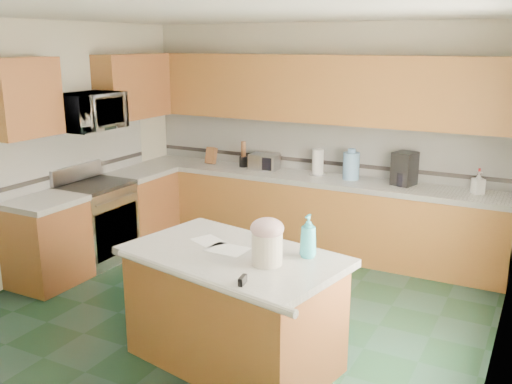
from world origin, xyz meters
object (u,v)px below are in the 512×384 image
Objects in this scene: island_top at (233,257)px; toaster_oven at (264,162)px; island_base at (234,312)px; knife_block at (211,156)px; soap_bottle_island at (308,236)px; treat_jar at (267,249)px; coffee_maker at (405,168)px.

island_top is 2.94m from toaster_oven.
knife_block is at bearing 135.91° from island_base.
island_base is at bearing -59.08° from knife_block.
toaster_oven is at bearing 122.21° from soap_bottle_island.
island_top is 7.07× the size of treat_jar.
toaster_oven is (0.78, 0.00, -0.01)m from knife_block.
treat_jar is at bearing -128.80° from soap_bottle_island.
coffee_maker is (0.09, 2.56, 0.02)m from soap_bottle_island.
island_top is 2.83m from coffee_maker.
soap_bottle_island is 0.95× the size of toaster_oven.
knife_block reaches higher than island_top.
treat_jar is at bearing -2.25° from island_top.
treat_jar reaches higher than knife_block.
toaster_oven is 0.92× the size of coffee_maker.
island_base is 3.00m from toaster_oven.
treat_jar is 3.57m from knife_block.
treat_jar reaches higher than island_base.
island_top is 0.60m from soap_bottle_island.
treat_jar is 0.34m from soap_bottle_island.
island_top is 4.80× the size of toaster_oven.
treat_jar is at bearing -79.67° from coffee_maker.
coffee_maker is at bearing 88.18° from island_base.
island_top is at bearing -86.48° from coffee_maker.
toaster_oven is (-1.44, 2.80, -0.02)m from treat_jar.
island_top is at bearing 10.97° from island_base.
toaster_oven is at bearing -162.70° from coffee_maker.
knife_block reaches higher than island_base.
treat_jar is at bearing -2.25° from island_base.
knife_block is at bearing 133.00° from soap_bottle_island.
island_base is at bearing -169.03° from island_top.
treat_jar reaches higher than toaster_oven.
treat_jar is 0.71× the size of soap_bottle_island.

